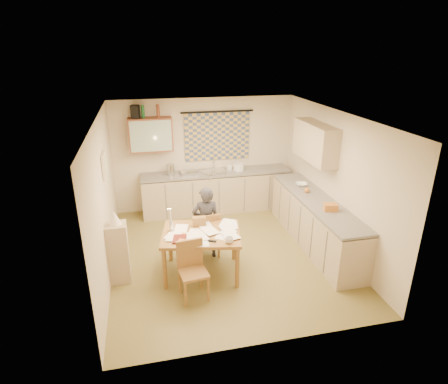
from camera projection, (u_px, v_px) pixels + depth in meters
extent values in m
cube|color=brown|center=(226.00, 254.00, 6.82)|extent=(4.00, 4.50, 0.02)
cube|color=white|center=(227.00, 115.00, 5.89)|extent=(4.00, 4.50, 0.02)
cube|color=beige|center=(204.00, 154.00, 8.40)|extent=(4.00, 0.02, 2.50)
cube|color=beige|center=(270.00, 259.00, 4.30)|extent=(4.00, 0.02, 2.50)
cube|color=beige|center=(103.00, 200.00, 5.94)|extent=(0.02, 4.50, 2.50)
cube|color=beige|center=(335.00, 181.00, 6.76)|extent=(0.02, 4.50, 2.50)
cube|color=#3B4D7B|center=(217.00, 136.00, 8.28)|extent=(1.45, 0.03, 1.05)
cylinder|color=black|center=(217.00, 112.00, 8.06)|extent=(1.60, 0.04, 0.04)
cube|color=brown|center=(151.00, 134.00, 7.80)|extent=(0.90, 0.34, 0.70)
cube|color=#99B2A5|center=(151.00, 136.00, 7.65)|extent=(0.84, 0.02, 0.64)
cube|color=tan|center=(315.00, 142.00, 7.00)|extent=(0.34, 1.30, 0.70)
cube|color=silver|center=(105.00, 165.00, 6.15)|extent=(0.04, 0.50, 0.40)
cube|color=silver|center=(106.00, 165.00, 6.15)|extent=(0.01, 0.42, 0.32)
cube|color=tan|center=(216.00, 192.00, 8.47)|extent=(3.30, 0.60, 0.86)
cube|color=#63605C|center=(216.00, 173.00, 8.29)|extent=(3.30, 0.62, 0.04)
cube|color=tan|center=(315.00, 223.00, 7.01)|extent=(0.60, 2.95, 0.86)
cube|color=#63605C|center=(317.00, 200.00, 6.83)|extent=(0.62, 2.95, 0.04)
cube|color=white|center=(346.00, 254.00, 5.98)|extent=(0.58, 0.58, 0.87)
cube|color=black|center=(349.00, 229.00, 5.81)|extent=(0.55, 0.55, 0.03)
cube|color=silver|center=(215.00, 174.00, 8.30)|extent=(0.67, 0.62, 0.10)
cylinder|color=silver|center=(214.00, 163.00, 8.39)|extent=(0.04, 0.04, 0.28)
cube|color=silver|center=(189.00, 172.00, 8.15)|extent=(0.37, 0.32, 0.06)
cylinder|color=silver|center=(171.00, 170.00, 8.04)|extent=(0.23, 0.23, 0.24)
cylinder|color=white|center=(239.00, 167.00, 8.36)|extent=(0.31, 0.31, 0.16)
imported|color=white|center=(229.00, 166.00, 8.36)|extent=(0.14, 0.14, 0.18)
imported|color=white|center=(301.00, 184.00, 7.46)|extent=(0.33, 0.33, 0.06)
cube|color=#C57429|center=(331.00, 207.00, 6.34)|extent=(0.25, 0.21, 0.12)
sphere|color=#C57429|center=(307.00, 190.00, 7.11)|extent=(0.10, 0.10, 0.10)
cube|color=black|center=(135.00, 112.00, 7.57)|extent=(0.20, 0.23, 0.26)
cylinder|color=#195926|center=(143.00, 111.00, 7.60)|extent=(0.08, 0.08, 0.26)
cylinder|color=brown|center=(158.00, 111.00, 7.67)|extent=(0.09, 0.09, 0.26)
cube|color=brown|center=(201.00, 234.00, 5.98)|extent=(1.39, 1.15, 0.05)
cube|color=brown|center=(207.00, 234.00, 6.63)|extent=(0.44, 0.44, 0.04)
cube|color=brown|center=(210.00, 227.00, 6.39)|extent=(0.39, 0.09, 0.43)
cube|color=brown|center=(193.00, 273.00, 5.49)|extent=(0.45, 0.45, 0.04)
cube|color=brown|center=(190.00, 253.00, 5.56)|extent=(0.40, 0.09, 0.44)
imported|color=black|center=(206.00, 223.00, 6.49)|extent=(0.51, 0.36, 1.33)
cube|color=tan|center=(118.00, 253.00, 5.87)|extent=(0.32, 0.30, 1.00)
cone|color=silver|center=(114.00, 218.00, 5.64)|extent=(0.20, 0.20, 0.22)
cube|color=brown|center=(199.00, 221.00, 6.17)|extent=(0.23, 0.12, 0.16)
imported|color=white|center=(229.00, 240.00, 5.65)|extent=(0.13, 0.13, 0.09)
imported|color=maroon|center=(173.00, 239.00, 5.74)|extent=(0.31, 0.36, 0.03)
imported|color=#C57429|center=(176.00, 235.00, 5.89)|extent=(0.25, 0.29, 0.02)
cube|color=#C57429|center=(182.00, 241.00, 5.67)|extent=(0.14, 0.13, 0.04)
cube|color=black|center=(212.00, 241.00, 5.70)|extent=(0.14, 0.10, 0.02)
cylinder|color=silver|center=(171.00, 226.00, 5.99)|extent=(0.07, 0.07, 0.18)
cylinder|color=white|center=(171.00, 215.00, 5.90)|extent=(0.02, 0.02, 0.22)
sphere|color=#FFCC66|center=(168.00, 209.00, 5.82)|extent=(0.02, 0.02, 0.02)
cube|color=white|center=(180.00, 239.00, 5.78)|extent=(0.29, 0.34, 0.00)
cube|color=white|center=(202.00, 242.00, 5.69)|extent=(0.25, 0.32, 0.00)
cube|color=white|center=(224.00, 235.00, 5.88)|extent=(0.35, 0.36, 0.00)
cube|color=white|center=(195.00, 233.00, 5.95)|extent=(0.28, 0.34, 0.00)
cube|color=white|center=(173.00, 235.00, 5.87)|extent=(0.33, 0.36, 0.00)
cube|color=white|center=(188.00, 237.00, 5.82)|extent=(0.25, 0.32, 0.00)
cube|color=white|center=(204.00, 224.00, 6.25)|extent=(0.25, 0.32, 0.00)
cube|color=white|center=(231.00, 225.00, 6.19)|extent=(0.26, 0.33, 0.00)
cube|color=white|center=(200.00, 236.00, 5.83)|extent=(0.25, 0.32, 0.00)
cube|color=white|center=(230.00, 224.00, 6.22)|extent=(0.23, 0.31, 0.00)
cube|color=white|center=(174.00, 237.00, 5.81)|extent=(0.28, 0.34, 0.00)
cube|color=white|center=(181.00, 228.00, 6.07)|extent=(0.28, 0.34, 0.00)
cube|color=white|center=(228.00, 229.00, 6.04)|extent=(0.26, 0.33, 0.00)
cube|color=white|center=(227.00, 223.00, 6.26)|extent=(0.33, 0.36, 0.00)
cube|color=white|center=(230.00, 234.00, 5.89)|extent=(0.25, 0.32, 0.00)
cube|color=white|center=(231.00, 235.00, 5.84)|extent=(0.27, 0.34, 0.00)
cube|color=white|center=(210.00, 231.00, 5.98)|extent=(0.29, 0.35, 0.00)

